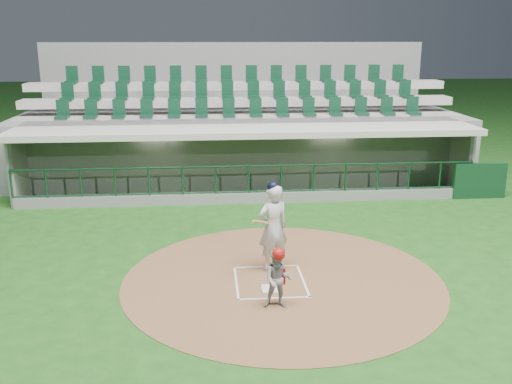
# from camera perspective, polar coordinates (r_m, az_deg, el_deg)

# --- Properties ---
(ground) EXTENTS (120.00, 120.00, 0.00)m
(ground) POSITION_cam_1_polar(r_m,az_deg,el_deg) (13.18, 1.25, -8.45)
(ground) COLOR #184614
(ground) RESTS_ON ground
(dirt_circle) EXTENTS (7.20, 7.20, 0.01)m
(dirt_circle) POSITION_cam_1_polar(r_m,az_deg,el_deg) (13.03, 2.67, -8.73)
(dirt_circle) COLOR brown
(dirt_circle) RESTS_ON ground
(home_plate) EXTENTS (0.43, 0.43, 0.02)m
(home_plate) POSITION_cam_1_polar(r_m,az_deg,el_deg) (12.54, 1.60, -9.65)
(home_plate) COLOR silver
(home_plate) RESTS_ON dirt_circle
(batter_box_chalk) EXTENTS (1.55, 1.80, 0.01)m
(batter_box_chalk) POSITION_cam_1_polar(r_m,az_deg,el_deg) (12.90, 1.39, -8.92)
(batter_box_chalk) COLOR silver
(batter_box_chalk) RESTS_ON ground
(dugout_structure) EXTENTS (16.40, 3.70, 3.00)m
(dugout_structure) POSITION_cam_1_polar(r_m,az_deg,el_deg) (20.34, -0.85, 2.96)
(dugout_structure) COLOR slate
(dugout_structure) RESTS_ON ground
(seating_deck) EXTENTS (17.00, 6.72, 5.15)m
(seating_deck) POSITION_cam_1_polar(r_m,az_deg,el_deg) (23.26, -1.65, 5.70)
(seating_deck) COLOR slate
(seating_deck) RESTS_ON ground
(batter) EXTENTS (0.98, 1.00, 2.13)m
(batter) POSITION_cam_1_polar(r_m,az_deg,el_deg) (13.20, 1.70, -3.46)
(batter) COLOR silver
(batter) RESTS_ON dirt_circle
(catcher) EXTENTS (0.63, 0.52, 1.27)m
(catcher) POSITION_cam_1_polar(r_m,az_deg,el_deg) (11.54, 2.23, -8.61)
(catcher) COLOR #98989D
(catcher) RESTS_ON dirt_circle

